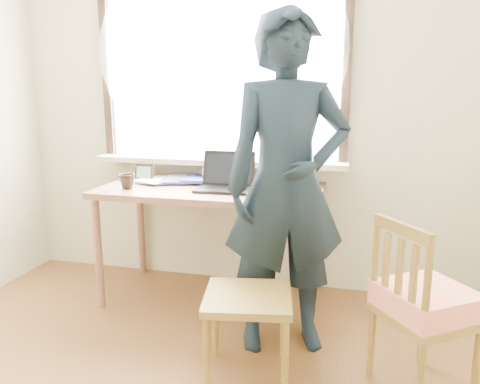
% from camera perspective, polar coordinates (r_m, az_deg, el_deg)
% --- Properties ---
extents(room_shell, '(3.52, 4.02, 2.61)m').
position_cam_1_polar(room_shell, '(1.71, -14.18, 18.68)').
color(room_shell, beige).
rests_on(room_shell, ground).
extents(desk, '(1.48, 0.74, 0.79)m').
position_cam_1_polar(desk, '(3.16, -3.50, -0.89)').
color(desk, '#8E5F47').
rests_on(desk, ground).
extents(laptop, '(0.36, 0.29, 0.24)m').
position_cam_1_polar(laptop, '(3.08, -1.71, 1.40)').
color(laptop, black).
rests_on(laptop, desk).
extents(mug_white, '(0.19, 0.19, 0.10)m').
position_cam_1_polar(mug_white, '(3.33, -3.51, 2.15)').
color(mug_white, white).
rests_on(mug_white, desk).
extents(mug_dark, '(0.15, 0.15, 0.10)m').
position_cam_1_polar(mug_dark, '(3.17, -13.60, 1.23)').
color(mug_dark, black).
rests_on(mug_dark, desk).
extents(mouse, '(0.08, 0.06, 0.03)m').
position_cam_1_polar(mouse, '(2.94, 5.08, -0.00)').
color(mouse, black).
rests_on(mouse, desk).
extents(desk_clutter, '(0.63, 0.46, 0.04)m').
position_cam_1_polar(desk_clutter, '(3.45, -10.07, 1.74)').
color(desk_clutter, white).
rests_on(desk_clutter, desk).
extents(book_a, '(0.26, 0.32, 0.03)m').
position_cam_1_polar(book_a, '(3.52, -8.94, 1.91)').
color(book_a, white).
rests_on(book_a, desk).
extents(book_b, '(0.28, 0.31, 0.02)m').
position_cam_1_polar(book_b, '(3.29, 3.72, 1.23)').
color(book_b, white).
rests_on(book_b, desk).
extents(picture_frame, '(0.14, 0.02, 0.11)m').
position_cam_1_polar(picture_frame, '(3.42, -11.56, 2.23)').
color(picture_frame, black).
rests_on(picture_frame, desk).
extents(work_chair, '(0.49, 0.48, 0.44)m').
position_cam_1_polar(work_chair, '(2.41, 0.96, -13.87)').
color(work_chair, olive).
rests_on(work_chair, ground).
extents(side_chair, '(0.54, 0.55, 0.86)m').
position_cam_1_polar(side_chair, '(2.42, 21.48, -12.50)').
color(side_chair, olive).
rests_on(side_chair, ground).
extents(person, '(0.79, 0.64, 1.86)m').
position_cam_1_polar(person, '(2.54, 5.75, 0.77)').
color(person, black).
rests_on(person, ground).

